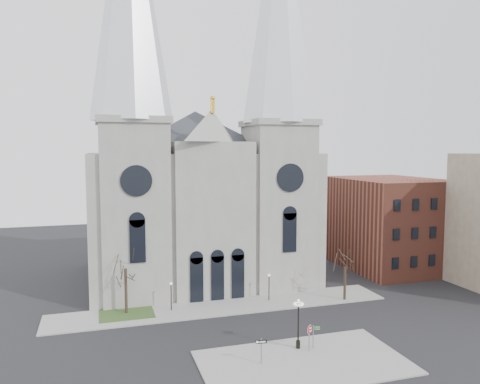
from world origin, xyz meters
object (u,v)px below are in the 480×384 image
object	(u,v)px
globe_lamp	(298,317)
street_name_sign	(314,335)
stop_sign	(309,332)
one_way_sign	(261,347)

from	to	relation	value
globe_lamp	street_name_sign	distance (m)	2.20
globe_lamp	street_name_sign	bearing A→B (deg)	-18.66
stop_sign	street_name_sign	size ratio (longest dim) A/B	1.13
stop_sign	globe_lamp	xyz separation A→B (m)	(-0.69, 0.90, 1.16)
stop_sign	one_way_sign	bearing A→B (deg)	174.70
stop_sign	one_way_sign	size ratio (longest dim) A/B	1.12
globe_lamp	street_name_sign	xyz separation A→B (m)	(1.39, -0.47, -1.63)
stop_sign	street_name_sign	xyz separation A→B (m)	(0.70, 0.42, -0.48)
street_name_sign	one_way_sign	bearing A→B (deg)	-152.17
one_way_sign	street_name_sign	distance (m)	5.93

